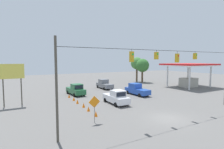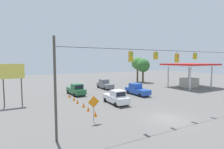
% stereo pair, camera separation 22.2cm
% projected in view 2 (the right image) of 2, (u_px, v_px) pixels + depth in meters
% --- Properties ---
extents(ground_plane, '(140.00, 140.00, 0.00)m').
position_uv_depth(ground_plane, '(168.00, 119.00, 19.44)').
color(ground_plane, '#605E5B').
extents(overhead_signal_span, '(24.12, 0.38, 8.40)m').
position_uv_depth(overhead_signal_span, '(166.00, 71.00, 19.29)').
color(overhead_signal_span, '#4C473D').
rests_on(overhead_signal_span, ground_plane).
extents(pickup_truck_green_withflow_far, '(2.49, 5.45, 2.12)m').
position_uv_depth(pickup_truck_green_withflow_far, '(76.00, 90.00, 32.94)').
color(pickup_truck_green_withflow_far, '#236038').
rests_on(pickup_truck_green_withflow_far, ground_plane).
extents(pickup_truck_grey_oncoming_deep, '(2.25, 5.24, 2.12)m').
position_uv_depth(pickup_truck_grey_oncoming_deep, '(105.00, 84.00, 40.24)').
color(pickup_truck_grey_oncoming_deep, slate).
rests_on(pickup_truck_grey_oncoming_deep, ground_plane).
extents(pickup_truck_blue_oncoming_far, '(2.31, 5.52, 2.12)m').
position_uv_depth(pickup_truck_blue_oncoming_far, '(137.00, 90.00, 32.95)').
color(pickup_truck_blue_oncoming_far, '#234CB2').
rests_on(pickup_truck_blue_oncoming_far, ground_plane).
extents(pickup_truck_white_withflow_mid, '(2.21, 5.05, 2.12)m').
position_uv_depth(pickup_truck_white_withflow_mid, '(116.00, 97.00, 26.09)').
color(pickup_truck_white_withflow_mid, silver).
rests_on(pickup_truck_white_withflow_mid, ground_plane).
extents(traffic_cone_nearest, '(0.41, 0.41, 0.63)m').
position_uv_depth(traffic_cone_nearest, '(95.00, 114.00, 20.27)').
color(traffic_cone_nearest, orange).
rests_on(traffic_cone_nearest, ground_plane).
extents(traffic_cone_second, '(0.41, 0.41, 0.63)m').
position_uv_depth(traffic_cone_second, '(88.00, 109.00, 22.36)').
color(traffic_cone_second, orange).
rests_on(traffic_cone_second, ground_plane).
extents(traffic_cone_third, '(0.41, 0.41, 0.63)m').
position_uv_depth(traffic_cone_third, '(83.00, 105.00, 24.15)').
color(traffic_cone_third, orange).
rests_on(traffic_cone_third, ground_plane).
extents(traffic_cone_fourth, '(0.41, 0.41, 0.63)m').
position_uv_depth(traffic_cone_fourth, '(77.00, 101.00, 26.31)').
color(traffic_cone_fourth, orange).
rests_on(traffic_cone_fourth, ground_plane).
extents(traffic_cone_fifth, '(0.41, 0.41, 0.63)m').
position_uv_depth(traffic_cone_fifth, '(74.00, 99.00, 28.22)').
color(traffic_cone_fifth, orange).
rests_on(traffic_cone_fifth, ground_plane).
extents(traffic_cone_farthest, '(0.41, 0.41, 0.63)m').
position_uv_depth(traffic_cone_farthest, '(69.00, 96.00, 30.51)').
color(traffic_cone_farthest, orange).
rests_on(traffic_cone_farthest, ground_plane).
extents(gas_station, '(11.10, 9.11, 5.71)m').
position_uv_depth(gas_station, '(190.00, 70.00, 42.39)').
color(gas_station, red).
rests_on(gas_station, ground_plane).
extents(roadside_billboard, '(3.18, 0.16, 6.02)m').
position_uv_depth(roadside_billboard, '(12.00, 76.00, 24.67)').
color(roadside_billboard, '#4C473D').
rests_on(roadside_billboard, ground_plane).
extents(work_zone_sign, '(1.27, 0.06, 2.84)m').
position_uv_depth(work_zone_sign, '(94.00, 104.00, 18.14)').
color(work_zone_sign, slate).
rests_on(work_zone_sign, ground_plane).
extents(tree_horizon_left, '(3.94, 3.94, 6.99)m').
position_uv_depth(tree_horizon_left, '(143.00, 66.00, 51.30)').
color(tree_horizon_left, '#4C3823').
rests_on(tree_horizon_left, ground_plane).
extents(tree_horizon_right, '(3.70, 3.70, 7.47)m').
position_uv_depth(tree_horizon_right, '(138.00, 64.00, 52.92)').
color(tree_horizon_right, brown).
rests_on(tree_horizon_right, ground_plane).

